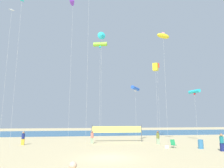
# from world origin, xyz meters

# --- Properties ---
(ground_plane) EXTENTS (120.00, 120.00, 0.00)m
(ground_plane) POSITION_xyz_m (0.00, 0.00, 0.00)
(ground_plane) COLOR #D1BC89
(ocean_band) EXTENTS (120.00, 20.00, 0.01)m
(ocean_band) POSITION_xyz_m (0.00, 32.28, 0.00)
(ocean_band) COLOR #28608C
(ocean_band) RESTS_ON ground
(beachgoer_navy_shirt) EXTENTS (0.38, 0.38, 1.65)m
(beachgoer_navy_shirt) POSITION_xyz_m (-9.43, 10.05, 0.88)
(beachgoer_navy_shirt) COLOR gold
(beachgoer_navy_shirt) RESTS_ON ground
(beachgoer_teal_shirt) EXTENTS (0.40, 0.40, 1.73)m
(beachgoer_teal_shirt) POSITION_xyz_m (11.82, 1.72, 0.93)
(beachgoer_teal_shirt) COLOR navy
(beachgoer_teal_shirt) RESTS_ON ground
(beachgoer_coral_shirt) EXTENTS (0.38, 0.38, 1.65)m
(beachgoer_coral_shirt) POSITION_xyz_m (-0.78, 10.23, 0.88)
(beachgoer_coral_shirt) COLOR #99B28C
(beachgoer_coral_shirt) RESTS_ON ground
(beachgoer_olive_shirt) EXTENTS (0.38, 0.38, 1.68)m
(beachgoer_olive_shirt) POSITION_xyz_m (7.57, 8.17, 0.90)
(beachgoer_olive_shirt) COLOR #99B28C
(beachgoer_olive_shirt) RESTS_ON ground
(folding_beach_chair) EXTENTS (0.52, 0.65, 0.89)m
(folding_beach_chair) POSITION_xyz_m (8.07, 4.82, 0.47)
(folding_beach_chair) COLOR #1E8C4C
(folding_beach_chair) RESTS_ON ground
(trash_barrel) EXTENTS (0.55, 0.55, 0.96)m
(trash_barrel) POSITION_xyz_m (10.74, 3.72, 0.48)
(trash_barrel) COLOR teal
(trash_barrel) RESTS_ON ground
(volleyball_net) EXTENTS (7.24, 0.41, 2.40)m
(volleyball_net) POSITION_xyz_m (2.86, 11.84, 1.63)
(volleyball_net) COLOR #4C4C51
(volleyball_net) RESTS_ON ground
(beach_handbag) EXTENTS (0.38, 0.19, 0.30)m
(beach_handbag) POSITION_xyz_m (7.18, 4.59, 0.15)
(beach_handbag) COLOR white
(beach_handbag) RESTS_ON ground
(kite_yellow_box) EXTENTS (1.11, 1.11, 12.63)m
(kite_yellow_box) POSITION_xyz_m (10.07, 14.54, 11.99)
(kite_yellow_box) COLOR silver
(kite_yellow_box) RESTS_ON ground
(kite_cyan_delta) EXTENTS (1.39, 0.59, 17.99)m
(kite_cyan_delta) POSITION_xyz_m (0.82, 14.81, 17.29)
(kite_cyan_delta) COLOR silver
(kite_cyan_delta) RESTS_ON ground
(kite_violet_delta) EXTENTS (1.05, 1.39, 21.63)m
(kite_violet_delta) POSITION_xyz_m (-3.96, 11.24, 20.92)
(kite_violet_delta) COLOR silver
(kite_violet_delta) RESTS_ON ground
(kite_cyan_diamond) EXTENTS (0.73, 0.73, 18.34)m
(kite_cyan_diamond) POSITION_xyz_m (-10.09, 7.35, 17.52)
(kite_cyan_diamond) COLOR silver
(kite_cyan_diamond) RESTS_ON ground
(kite_lime_tube) EXTENTS (2.18, 1.20, 14.84)m
(kite_lime_tube) POSITION_xyz_m (0.32, 11.92, 14.48)
(kite_lime_tube) COLOR silver
(kite_lime_tube) RESTS_ON ground
(kite_cyan_tube) EXTENTS (0.92, 2.03, 7.43)m
(kite_cyan_tube) POSITION_xyz_m (13.99, 9.61, 7.15)
(kite_cyan_tube) COLOR silver
(kite_cyan_tube) RESTS_ON ground
(kite_red_box) EXTENTS (0.57, 0.57, 13.55)m
(kite_red_box) POSITION_xyz_m (11.64, 17.59, 13.07)
(kite_red_box) COLOR silver
(kite_red_box) RESTS_ON ground
(kite_blue_tube) EXTENTS (1.80, 2.33, 7.83)m
(kite_blue_tube) POSITION_xyz_m (5.35, 10.53, 7.57)
(kite_blue_tube) COLOR silver
(kite_blue_tube) RESTS_ON ground
(kite_white_diamond) EXTENTS (0.78, 0.79, 17.86)m
(kite_white_diamond) POSITION_xyz_m (-11.90, 9.26, 17.26)
(kite_white_diamond) COLOR silver
(kite_white_diamond) RESTS_ON ground
(kite_yellow_inflatable) EXTENTS (2.03, 1.07, 14.78)m
(kite_yellow_inflatable) POSITION_xyz_m (8.38, 6.90, 14.24)
(kite_yellow_inflatable) COLOR silver
(kite_yellow_inflatable) RESTS_ON ground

